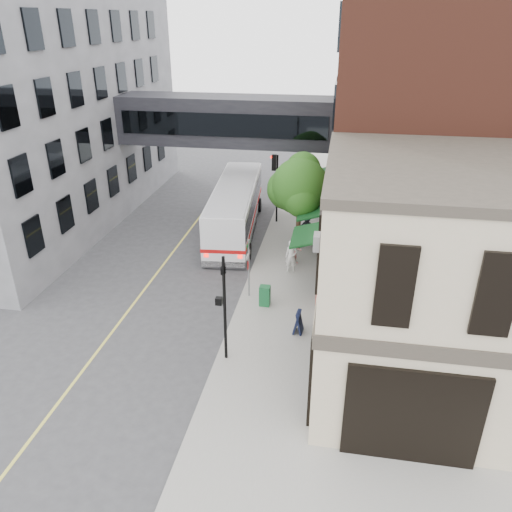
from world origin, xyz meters
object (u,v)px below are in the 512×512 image
at_px(newspaper_box, 265,296).
at_px(pedestrian_c, 307,228).
at_px(bus, 235,206).
at_px(pedestrian_b, 295,251).
at_px(pedestrian_a, 291,256).
at_px(sandwich_board, 298,322).

bearing_deg(newspaper_box, pedestrian_c, 81.43).
relative_size(bus, pedestrian_b, 7.51).
xyz_separation_m(pedestrian_b, pedestrian_c, (0.38, 3.23, 0.11)).
relative_size(bus, pedestrian_c, 6.56).
xyz_separation_m(pedestrian_a, pedestrian_c, (0.48, 4.21, -0.02)).
distance_m(pedestrian_a, sandwich_board, 5.75).
xyz_separation_m(pedestrian_c, sandwich_board, (0.45, -9.87, -0.35)).
relative_size(bus, sandwich_board, 11.04).
distance_m(pedestrian_b, sandwich_board, 6.70).
bearing_deg(bus, pedestrian_b, -45.56).
height_order(pedestrian_b, pedestrian_c, pedestrian_c).
relative_size(pedestrian_b, pedestrian_c, 0.87).
distance_m(bus, pedestrian_b, 6.13).
distance_m(pedestrian_a, newspaper_box, 3.78).
xyz_separation_m(bus, pedestrian_c, (4.64, -1.11, -0.67)).
relative_size(bus, pedestrian_a, 6.41).
xyz_separation_m(newspaper_box, sandwich_board, (1.78, -2.01, 0.02)).
relative_size(pedestrian_a, pedestrian_c, 1.02).
bearing_deg(pedestrian_c, newspaper_box, -100.85).
height_order(pedestrian_a, pedestrian_c, pedestrian_a).
bearing_deg(newspaper_box, sandwich_board, -47.49).
distance_m(bus, sandwich_board, 12.14).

